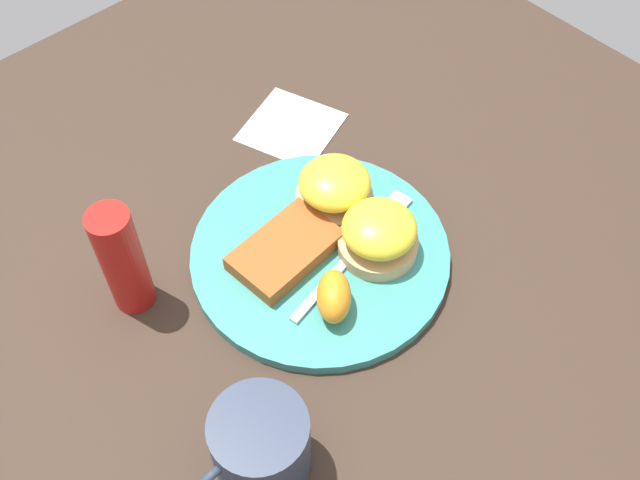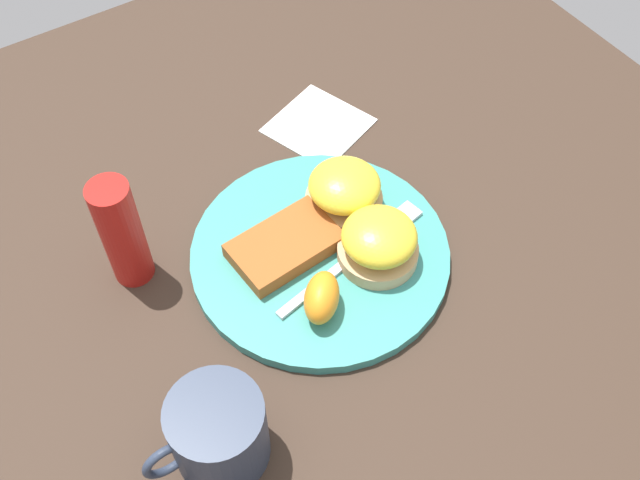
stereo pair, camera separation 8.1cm
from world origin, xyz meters
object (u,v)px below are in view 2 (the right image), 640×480
Objects in this scene: sandwich_benedict_left at (379,242)px; hashbrown_patty at (285,246)px; cup at (218,433)px; condiment_bottle at (122,233)px; orange_wedge at (322,298)px; fork at (360,251)px; sandwich_benedict_right at (344,191)px.

sandwich_benedict_left reaches higher than hashbrown_patty.
cup is at bearing 43.61° from hashbrown_patty.
condiment_bottle reaches higher than cup.
hashbrown_patty is 0.23m from cup.
hashbrown_patty is 0.83× the size of condiment_bottle.
fork is at bearing -153.26° from orange_wedge.
fork is at bearing -154.57° from cup.
sandwich_benedict_right is 0.25m from condiment_bottle.
sandwich_benedict_right is 0.75× the size of cup.
condiment_bottle is (0.15, -0.08, 0.05)m from hashbrown_patty.
sandwich_benedict_left is 0.03m from fork.
cup reaches higher than fork.
cup is at bearing 21.27° from sandwich_benedict_left.
condiment_bottle is at bearing -26.83° from hashbrown_patty.
hashbrown_patty is at bearing 10.88° from sandwich_benedict_right.
sandwich_benedict_right is 0.42× the size of fork.
orange_wedge is at bearing 131.68° from condiment_bottle.
cup is at bearing 24.80° from orange_wedge.
sandwich_benedict_right is at bearing -145.55° from cup.
orange_wedge reaches higher than hashbrown_patty.
hashbrown_patty is at bearing -34.76° from fork.
sandwich_benedict_right is at bearing -169.12° from hashbrown_patty.
fork is 0.26m from condiment_bottle.
cup is at bearing 85.92° from condiment_bottle.
sandwich_benedict_left is 0.42× the size of fork.
sandwich_benedict_left is 0.08m from sandwich_benedict_right.
orange_wedge is 0.22m from condiment_bottle.
cup is 0.84× the size of condiment_bottle.
cup is (0.23, 0.11, 0.03)m from fork.
sandwich_benedict_left is 1.00× the size of sandwich_benedict_right.
orange_wedge is (0.01, 0.08, 0.01)m from hashbrown_patty.
orange_wedge is 0.43× the size of condiment_bottle.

